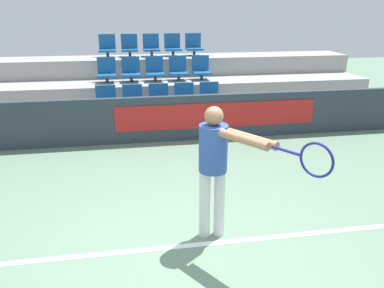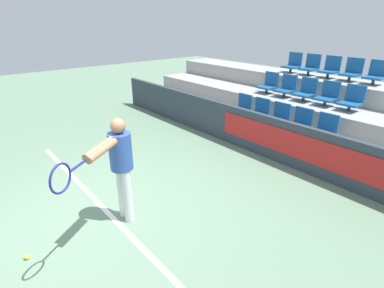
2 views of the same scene
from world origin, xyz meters
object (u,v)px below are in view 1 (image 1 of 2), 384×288
(stadium_chair_7, at_px, (155,70))
(tennis_player, at_px, (218,161))
(stadium_chair_14, at_px, (194,46))
(stadium_chair_5, at_px, (107,72))
(stadium_chair_2, at_px, (159,99))
(stadium_chair_3, at_px, (185,98))
(stadium_chair_11, at_px, (129,47))
(stadium_chair_1, at_px, (133,100))
(stadium_chair_4, at_px, (210,97))
(stadium_chair_10, at_px, (107,47))
(stadium_chair_12, at_px, (151,46))
(stadium_chair_13, at_px, (173,46))
(stadium_chair_0, at_px, (106,101))
(stadium_chair_6, at_px, (131,71))
(stadium_chair_9, at_px, (201,69))
(stadium_chair_8, at_px, (178,70))

(stadium_chair_7, relative_size, tennis_player, 0.35)
(stadium_chair_14, bearing_deg, stadium_chair_5, -154.60)
(stadium_chair_2, distance_m, stadium_chair_3, 0.56)
(stadium_chair_11, bearing_deg, stadium_chair_5, -117.77)
(stadium_chair_3, bearing_deg, stadium_chair_5, 147.66)
(stadium_chair_1, xyz_separation_m, stadium_chair_14, (1.68, 2.13, 0.90))
(tennis_player, bearing_deg, stadium_chair_4, 44.62)
(stadium_chair_10, bearing_deg, stadium_chair_12, 0.00)
(stadium_chair_13, bearing_deg, stadium_chair_7, -117.77)
(stadium_chair_14, bearing_deg, stadium_chair_10, 180.00)
(stadium_chair_0, bearing_deg, stadium_chair_11, 75.25)
(stadium_chair_3, bearing_deg, stadium_chair_11, 117.77)
(stadium_chair_3, relative_size, tennis_player, 0.35)
(stadium_chair_3, xyz_separation_m, stadium_chair_13, (0.00, 2.13, 0.90))
(stadium_chair_2, relative_size, stadium_chair_14, 1.00)
(stadium_chair_0, bearing_deg, stadium_chair_1, 0.00)
(stadium_chair_6, height_order, stadium_chair_11, stadium_chair_11)
(stadium_chair_5, distance_m, stadium_chair_12, 1.61)
(stadium_chair_13, distance_m, tennis_player, 6.39)
(stadium_chair_1, xyz_separation_m, stadium_chair_6, (0.00, 1.07, 0.45))
(stadium_chair_0, distance_m, stadium_chair_13, 2.86)
(stadium_chair_2, bearing_deg, stadium_chair_1, 180.00)
(stadium_chair_9, distance_m, stadium_chair_11, 2.04)
(stadium_chair_12, bearing_deg, stadium_chair_5, -136.48)
(stadium_chair_5, bearing_deg, stadium_chair_1, -62.23)
(stadium_chair_3, xyz_separation_m, stadium_chair_12, (-0.56, 2.13, 0.90))
(stadium_chair_10, bearing_deg, stadium_chair_9, -25.40)
(stadium_chair_2, relative_size, stadium_chair_3, 1.00)
(stadium_chair_4, bearing_deg, stadium_chair_12, 117.77)
(stadium_chair_4, xyz_separation_m, stadium_chair_14, (0.00, 2.13, 0.90))
(stadium_chair_5, bearing_deg, stadium_chair_2, -43.52)
(stadium_chair_7, distance_m, stadium_chair_8, 0.56)
(stadium_chair_8, bearing_deg, stadium_chair_12, 117.77)
(stadium_chair_4, distance_m, stadium_chair_6, 2.04)
(stadium_chair_0, distance_m, stadium_chair_10, 2.31)
(stadium_chair_5, distance_m, stadium_chair_8, 1.68)
(stadium_chair_4, height_order, stadium_chair_7, stadium_chair_7)
(stadium_chair_0, bearing_deg, stadium_chair_8, 32.34)
(stadium_chair_6, distance_m, stadium_chair_8, 1.12)
(stadium_chair_1, distance_m, stadium_chair_6, 1.16)
(stadium_chair_7, xyz_separation_m, stadium_chair_14, (1.12, 1.07, 0.45))
(stadium_chair_0, bearing_deg, stadium_chair_14, 43.52)
(stadium_chair_4, height_order, stadium_chair_13, stadium_chair_13)
(stadium_chair_10, relative_size, stadium_chair_11, 1.00)
(stadium_chair_7, height_order, stadium_chair_10, stadium_chair_10)
(stadium_chair_3, xyz_separation_m, stadium_chair_14, (0.56, 2.13, 0.90))
(stadium_chair_6, bearing_deg, stadium_chair_5, 180.00)
(stadium_chair_6, bearing_deg, stadium_chair_1, -90.00)
(stadium_chair_6, bearing_deg, stadium_chair_13, 43.52)
(stadium_chair_7, xyz_separation_m, stadium_chair_12, (0.00, 1.07, 0.45))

